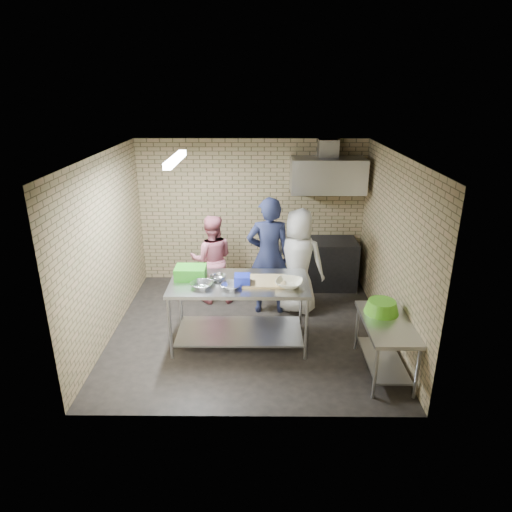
% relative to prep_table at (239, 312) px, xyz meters
% --- Properties ---
extents(floor, '(4.20, 4.20, 0.00)m').
position_rel_prep_table_xyz_m(floor, '(0.14, 0.38, -0.49)').
color(floor, black).
rests_on(floor, ground).
extents(ceiling, '(4.20, 4.20, 0.00)m').
position_rel_prep_table_xyz_m(ceiling, '(0.14, 0.38, 2.21)').
color(ceiling, black).
rests_on(ceiling, ground).
extents(back_wall, '(4.20, 0.06, 2.70)m').
position_rel_prep_table_xyz_m(back_wall, '(0.14, 2.38, 0.86)').
color(back_wall, '#97895E').
rests_on(back_wall, ground).
extents(front_wall, '(4.20, 0.06, 2.70)m').
position_rel_prep_table_xyz_m(front_wall, '(0.14, -1.62, 0.86)').
color(front_wall, '#97895E').
rests_on(front_wall, ground).
extents(left_wall, '(0.06, 4.00, 2.70)m').
position_rel_prep_table_xyz_m(left_wall, '(-1.96, 0.38, 0.86)').
color(left_wall, '#97895E').
rests_on(left_wall, ground).
extents(right_wall, '(0.06, 4.00, 2.70)m').
position_rel_prep_table_xyz_m(right_wall, '(2.24, 0.38, 0.86)').
color(right_wall, '#97895E').
rests_on(right_wall, ground).
extents(prep_table, '(1.96, 0.98, 0.98)m').
position_rel_prep_table_xyz_m(prep_table, '(0.00, 0.00, 0.00)').
color(prep_table, '#AAADB1').
rests_on(prep_table, floor).
extents(side_counter, '(0.60, 1.20, 0.75)m').
position_rel_prep_table_xyz_m(side_counter, '(1.94, -0.72, -0.12)').
color(side_counter, silver).
rests_on(side_counter, floor).
extents(stove, '(1.20, 0.70, 0.90)m').
position_rel_prep_table_xyz_m(stove, '(1.49, 2.03, -0.04)').
color(stove, black).
rests_on(stove, floor).
extents(range_hood, '(1.30, 0.60, 0.60)m').
position_rel_prep_table_xyz_m(range_hood, '(1.49, 2.08, 1.61)').
color(range_hood, silver).
rests_on(range_hood, back_wall).
extents(hood_duct, '(0.35, 0.30, 0.30)m').
position_rel_prep_table_xyz_m(hood_duct, '(1.49, 2.23, 2.06)').
color(hood_duct, '#A5A8AD').
rests_on(hood_duct, back_wall).
extents(wall_shelf, '(0.80, 0.20, 0.04)m').
position_rel_prep_table_xyz_m(wall_shelf, '(1.79, 2.27, 1.43)').
color(wall_shelf, '#3F2B19').
rests_on(wall_shelf, back_wall).
extents(fluorescent_fixture, '(0.10, 1.25, 0.08)m').
position_rel_prep_table_xyz_m(fluorescent_fixture, '(-0.86, 0.38, 2.15)').
color(fluorescent_fixture, white).
rests_on(fluorescent_fixture, ceiling).
extents(green_crate, '(0.44, 0.33, 0.17)m').
position_rel_prep_table_xyz_m(green_crate, '(-0.70, 0.12, 0.58)').
color(green_crate, '#27941B').
rests_on(green_crate, prep_table).
extents(blue_tub, '(0.22, 0.22, 0.14)m').
position_rel_prep_table_xyz_m(blue_tub, '(0.05, -0.10, 0.56)').
color(blue_tub, '#192ABB').
rests_on(blue_tub, prep_table).
extents(cutting_board, '(0.60, 0.46, 0.03)m').
position_rel_prep_table_xyz_m(cutting_board, '(0.35, -0.02, 0.51)').
color(cutting_board, '#D1B778').
rests_on(cutting_board, prep_table).
extents(mixing_bowl_a, '(0.37, 0.37, 0.08)m').
position_rel_prep_table_xyz_m(mixing_bowl_a, '(-0.50, -0.20, 0.53)').
color(mixing_bowl_a, silver).
rests_on(mixing_bowl_a, prep_table).
extents(mixing_bowl_b, '(0.29, 0.29, 0.07)m').
position_rel_prep_table_xyz_m(mixing_bowl_b, '(-0.30, 0.05, 0.53)').
color(mixing_bowl_b, '#ADAFB4').
rests_on(mixing_bowl_b, prep_table).
extents(mixing_bowl_c, '(0.35, 0.35, 0.07)m').
position_rel_prep_table_xyz_m(mixing_bowl_c, '(-0.10, -0.22, 0.53)').
color(mixing_bowl_c, silver).
rests_on(mixing_bowl_c, prep_table).
extents(ceramic_bowl, '(0.46, 0.46, 0.09)m').
position_rel_prep_table_xyz_m(ceramic_bowl, '(0.70, -0.15, 0.54)').
color(ceramic_bowl, beige).
rests_on(ceramic_bowl, prep_table).
extents(green_basin, '(0.46, 0.46, 0.17)m').
position_rel_prep_table_xyz_m(green_basin, '(1.92, -0.47, 0.34)').
color(green_basin, '#59C626').
rests_on(green_basin, side_counter).
extents(bottle_red, '(0.07, 0.07, 0.18)m').
position_rel_prep_table_xyz_m(bottle_red, '(1.54, 2.27, 1.54)').
color(bottle_red, '#B22619').
rests_on(bottle_red, wall_shelf).
extents(bottle_green, '(0.06, 0.06, 0.15)m').
position_rel_prep_table_xyz_m(bottle_green, '(1.94, 2.27, 1.52)').
color(bottle_green, green).
rests_on(bottle_green, wall_shelf).
extents(man_navy, '(0.74, 0.51, 1.97)m').
position_rel_prep_table_xyz_m(man_navy, '(0.44, 1.01, 0.49)').
color(man_navy, '#141733').
rests_on(man_navy, floor).
extents(woman_pink, '(0.80, 0.65, 1.56)m').
position_rel_prep_table_xyz_m(woman_pink, '(-0.53, 1.39, 0.29)').
color(woman_pink, '#C96A7D').
rests_on(woman_pink, floor).
extents(woman_white, '(1.00, 0.82, 1.76)m').
position_rel_prep_table_xyz_m(woman_white, '(0.92, 1.04, 0.39)').
color(woman_white, white).
rests_on(woman_white, floor).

